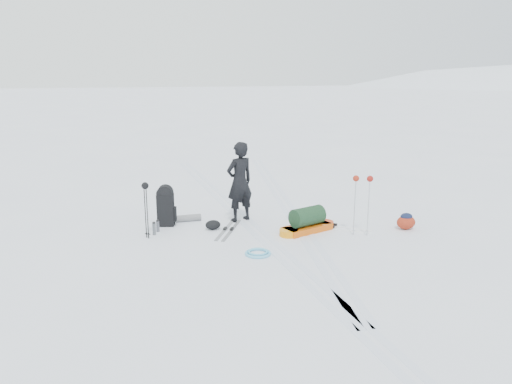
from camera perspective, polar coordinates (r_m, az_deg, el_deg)
ground at (r=11.75m, az=-0.12°, el=-4.31°), size 200.00×200.00×0.00m
snow_hill_backdrop at (r=136.25m, az=17.82°, el=-19.16°), size 359.50×192.00×162.45m
ski_tracks at (r=12.71m, az=1.57°, el=-2.88°), size 3.38×17.97×0.01m
skier at (r=12.18m, az=-1.88°, el=1.16°), size 0.84×0.70×1.97m
pulk_sled at (r=11.61m, az=5.87°, el=-3.45°), size 1.57×0.94×0.58m
expedition_rucksack at (r=12.14m, az=-9.96°, el=-1.66°), size 1.10×0.49×0.99m
ski_poles_black at (r=11.15m, az=-12.53°, el=-0.06°), size 0.16×0.16×1.28m
ski_poles_silver at (r=11.29m, az=12.09°, el=0.74°), size 0.42×0.25×1.38m
touring_skis_grey at (r=11.72m, az=-3.17°, el=-4.31°), size 0.92×1.54×0.06m
touring_skis_white at (r=12.05m, az=8.65°, el=-3.92°), size 1.62×1.47×0.07m
rope_coil at (r=10.21m, az=0.22°, el=-6.96°), size 0.62×0.62×0.06m
small_daypack at (r=12.25m, az=16.78°, el=-3.23°), size 0.57×0.55×0.39m
thermos_pair at (r=11.67m, az=-11.37°, el=-3.98°), size 0.19×0.31×0.31m
stuff_sack at (r=11.77m, az=-4.95°, el=-3.76°), size 0.42×0.36×0.22m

